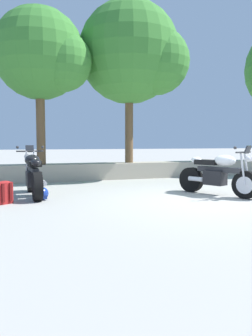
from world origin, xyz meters
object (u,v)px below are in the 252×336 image
Objects in this scene: leafy_tree_far_left at (44,56)px; leafy_tree_mid_left at (135,55)px; rider_helmet at (42,194)px; motorcycle_white_centre at (218,175)px; rider_backpack at (4,192)px; motorcycle_black_near_left at (33,175)px.

leafy_tree_mid_left reaches higher than leafy_tree_far_left.
rider_helmet is 0.06× the size of leafy_tree_far_left.
rider_backpack is at bearing 174.45° from motorcycle_white_centre.
rider_backpack is at bearing -126.10° from motorcycle_black_near_left.
motorcycle_black_near_left is at bearing 102.29° from rider_helmet.
motorcycle_black_near_left is 4.40× the size of rider_backpack.
leafy_tree_mid_left is (3.03, 0.09, 0.31)m from leafy_tree_far_left.
motorcycle_black_near_left is 4.33m from motorcycle_white_centre.
leafy_tree_mid_left reaches higher than rider_helmet.
rider_backpack is 6.86m from leafy_tree_mid_left.
leafy_tree_far_left is (0.53, 2.74, 3.44)m from motorcycle_black_near_left.
rider_helmet is (0.14, -0.65, -0.35)m from motorcycle_black_near_left.
leafy_tree_far_left is (1.15, 3.60, 3.68)m from rider_backpack.
leafy_tree_far_left is (0.39, 3.39, 3.79)m from rider_helmet.
leafy_tree_far_left is 0.88× the size of leafy_tree_mid_left.
leafy_tree_far_left is at bearing 83.44° from rider_helmet.
rider_helmet is at bearing -96.56° from leafy_tree_far_left.
motorcycle_white_centre is at bearing -5.55° from rider_backpack.
leafy_tree_far_left is 3.05m from leafy_tree_mid_left.
motorcycle_white_centre is at bearing -82.31° from leafy_tree_mid_left.
leafy_tree_far_left is at bearing 79.05° from motorcycle_black_near_left.
motorcycle_white_centre is 6.42m from leafy_tree_far_left.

